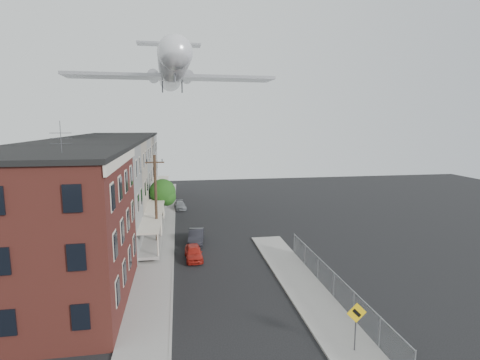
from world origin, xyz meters
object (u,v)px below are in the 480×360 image
Objects in this scene: warning_sign at (356,319)px; airplane at (172,70)px; utility_pole at (156,200)px; car_mid at (196,236)px; car_near at (194,253)px; car_far at (180,205)px; street_tree at (164,193)px.

warning_sign is 34.66m from airplane.
utility_pole is 5.53m from car_mid.
warning_sign is 17.01m from car_near.
warning_sign is at bearing -59.52° from utility_pole.
car_near is 19.93m from car_far.
car_mid is 1.14× the size of car_far.
car_near is (-7.84, 15.05, -1.26)m from warning_sign.
warning_sign reaches higher than car_mid.
warning_sign is 0.54× the size of street_tree.
car_mid is 19.96m from airplane.
utility_pole is 6.60m from car_near.
utility_pole is 16.87m from airplane.
car_mid is (3.80, 0.52, -3.99)m from utility_pole.
car_far is (1.94, 6.00, -2.92)m from street_tree.
street_tree is 1.42× the size of car_near.
street_tree is 1.42× the size of car_far.
airplane is at bearing 8.09° from street_tree.
airplane is (-1.63, 14.10, 17.44)m from car_near.
utility_pole is 1.73× the size of street_tree.
car_mid is at bearing -90.54° from car_far.
utility_pole is 2.16× the size of car_mid.
car_near is at bearing -77.72° from street_tree.
street_tree is 6.95m from car_far.
street_tree reaches higher than car_far.
car_far is (2.27, 15.92, -4.14)m from utility_pole.
car_near is at bearing 117.54° from warning_sign.
street_tree is 1.25× the size of car_mid.
car_mid reaches higher than car_near.
car_far is at bearing 81.88° from utility_pole.
utility_pole is 2.46× the size of car_near.
utility_pole reaches higher than car_far.
warning_sign is 0.77× the size of car_far.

